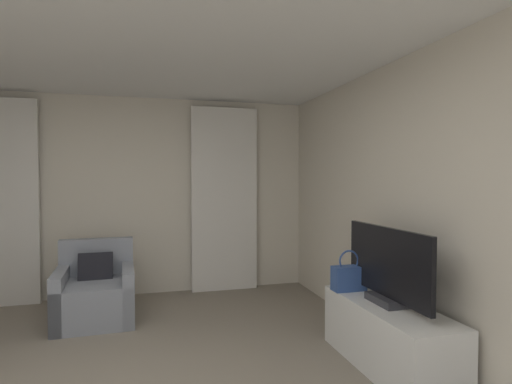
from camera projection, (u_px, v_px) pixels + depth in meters
name	position (u px, v px, depth m)	size (l,w,h in m)	color
wall_window	(119.00, 196.00, 5.38)	(5.12, 0.06, 2.60)	beige
wall_right	(446.00, 210.00, 3.13)	(0.06, 6.12, 2.60)	beige
curtain_right_panel	(224.00, 199.00, 5.62)	(0.90, 0.06, 2.50)	silver
armchair	(96.00, 294.00, 4.44)	(0.83, 0.87, 0.85)	gray
tv_console	(388.00, 336.00, 3.32)	(0.49, 1.34, 0.52)	white
tv_flatscreen	(387.00, 267.00, 3.33)	(0.20, 1.12, 0.62)	#333338
handbag_primary	(349.00, 277.00, 3.72)	(0.30, 0.14, 0.37)	#335193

